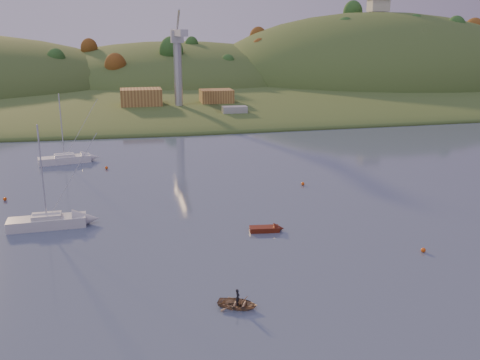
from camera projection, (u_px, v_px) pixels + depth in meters
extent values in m
cube|color=#31481D|center=(151.00, 80.00, 249.39)|extent=(620.00, 220.00, 1.50)
ellipsoid|color=#31481D|center=(161.00, 96.00, 188.19)|extent=(640.00, 150.00, 7.00)
ellipsoid|color=#31481D|center=(177.00, 84.00, 232.56)|extent=(140.00, 120.00, 36.00)
ellipsoid|color=#31481D|center=(373.00, 83.00, 235.42)|extent=(150.00, 130.00, 60.00)
cube|color=beige|center=(378.00, 6.00, 226.61)|extent=(8.00, 6.00, 5.00)
cube|color=slate|center=(189.00, 110.00, 148.38)|extent=(42.00, 16.00, 2.40)
cube|color=brown|center=(141.00, 98.00, 145.74)|extent=(11.00, 8.00, 4.80)
cube|color=brown|center=(216.00, 97.00, 150.99)|extent=(9.00, 7.00, 4.00)
cylinder|color=#B7B7BC|center=(178.00, 73.00, 143.13)|extent=(2.20, 2.20, 18.00)
cube|color=#B7B7BC|center=(177.00, 37.00, 140.55)|extent=(3.20, 3.20, 3.20)
cube|color=#B7B7BC|center=(180.00, 33.00, 131.81)|extent=(1.80, 18.00, 1.60)
cube|color=#B7B7BC|center=(175.00, 33.00, 144.99)|extent=(1.80, 10.00, 1.60)
cube|color=silver|center=(47.00, 222.00, 63.30)|extent=(9.02, 3.10, 1.22)
cube|color=silver|center=(47.00, 217.00, 63.12)|extent=(3.43, 2.16, 0.78)
cylinder|color=silver|center=(42.00, 172.00, 61.63)|extent=(0.18, 0.18, 11.13)
cylinder|color=silver|center=(46.00, 215.00, 63.06)|extent=(3.56, 0.29, 0.12)
cylinder|color=silver|center=(46.00, 214.00, 63.03)|extent=(3.13, 0.51, 0.36)
cube|color=silver|center=(65.00, 160.00, 93.89)|extent=(9.14, 4.30, 1.21)
cube|color=silver|center=(64.00, 156.00, 93.71)|extent=(3.62, 2.58, 0.77)
cylinder|color=silver|center=(61.00, 125.00, 92.23)|extent=(0.18, 0.18, 11.00)
cylinder|color=silver|center=(64.00, 155.00, 93.64)|extent=(3.48, 0.80, 0.12)
cylinder|color=silver|center=(64.00, 154.00, 93.61)|extent=(3.09, 0.95, 0.36)
imported|color=#9D7A56|center=(238.00, 304.00, 45.07)|extent=(4.12, 3.68, 0.70)
imported|color=black|center=(238.00, 300.00, 44.97)|extent=(0.54, 0.62, 1.43)
cube|color=#5A1B0C|center=(264.00, 229.00, 62.12)|extent=(3.55, 1.74, 0.57)
cone|color=#5A1B0C|center=(279.00, 229.00, 62.29)|extent=(1.34, 1.49, 1.37)
cube|color=slate|center=(235.00, 117.00, 137.26)|extent=(14.81, 5.59, 1.89)
cube|color=#B7B7BC|center=(235.00, 111.00, 136.84)|extent=(6.37, 3.30, 2.52)
sphere|color=#E34E0B|center=(303.00, 184.00, 80.53)|extent=(0.50, 0.50, 0.50)
sphere|color=#E34E0B|center=(5.00, 199.00, 73.30)|extent=(0.50, 0.50, 0.50)
sphere|color=#E34E0B|center=(107.00, 168.00, 89.92)|extent=(0.50, 0.50, 0.50)
sphere|color=#E34E0B|center=(423.00, 250.00, 56.29)|extent=(0.50, 0.50, 0.50)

